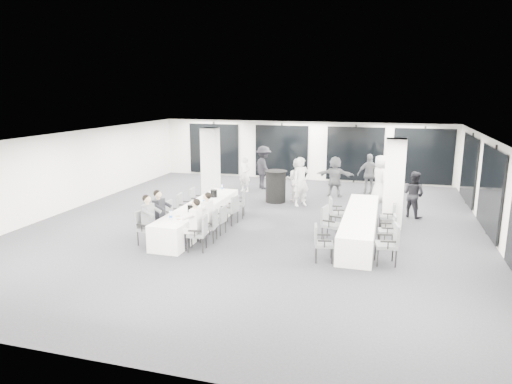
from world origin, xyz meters
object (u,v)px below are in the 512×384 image
chair_main_right_second (211,224)px  standing_guest_a (301,179)px  ice_bucket_near (191,208)px  standing_guest_c (264,165)px  chair_main_right_fourth (232,208)px  chair_side_left_far (335,211)px  standing_guest_h (414,191)px  chair_main_left_fourth (184,205)px  chair_side_right_mid (389,228)px  chair_main_left_mid (172,212)px  chair_main_left_far (196,199)px  cocktail_table (276,186)px  chair_main_right_near (200,231)px  chair_main_left_second (156,220)px  standing_guest_d (370,172)px  chair_side_right_far (389,214)px  standing_guest_b (296,177)px  standing_guest_f (335,174)px  chair_main_right_far (240,202)px  chair_side_right_near (390,241)px  banquet_table_side (360,226)px  chair_side_left_mid (329,221)px  standing_guest_g (245,172)px  chair_side_left_near (321,241)px  chair_main_right_mid (220,218)px  chair_main_left_near (146,225)px  standing_guest_e (380,175)px  ice_bucket_far (214,193)px  banquet_table_main (199,217)px

chair_main_right_second → standing_guest_a: (1.69, 4.83, 0.51)m
standing_guest_a → ice_bucket_near: (-2.43, -4.55, -0.18)m
chair_main_right_second → standing_guest_c: standing_guest_c is taller
chair_main_right_fourth → standing_guest_c: (-0.46, 5.60, 0.53)m
chair_side_left_far → standing_guest_h: size_ratio=0.54×
chair_main_left_fourth → chair_side_right_mid: size_ratio=1.02×
chair_main_left_mid → chair_main_left_far: size_ratio=0.98×
cocktail_table → chair_main_right_near: size_ratio=1.27×
chair_main_left_second → chair_main_left_far: (0.00, 2.90, -0.03)m
standing_guest_c → cocktail_table: bearing=164.5°
chair_main_left_mid → standing_guest_d: (5.71, 6.59, 0.46)m
chair_side_right_far → standing_guest_b: size_ratio=0.45×
chair_main_right_near → chair_main_left_mid: bearing=34.7°
chair_main_right_second → standing_guest_f: bearing=-28.4°
chair_main_left_mid → chair_main_right_far: chair_main_right_far is taller
chair_main_right_far → chair_side_right_near: bearing=-133.5°
chair_main_right_second → standing_guest_f: 7.25m
banquet_table_side → chair_side_right_far: (0.82, 1.08, 0.12)m
chair_main_right_far → chair_side_left_mid: bearing=-128.3°
chair_main_left_second → chair_side_right_mid: (6.55, 1.14, -0.03)m
chair_main_left_far → standing_guest_f: (4.38, 3.96, 0.43)m
standing_guest_a → ice_bucket_near: bearing=-158.4°
chair_main_left_second → standing_guest_g: bearing=162.9°
standing_guest_h → chair_main_left_far: bearing=47.4°
chair_main_right_far → standing_guest_c: (-0.46, 4.75, 0.52)m
chair_side_left_near → chair_side_left_far: chair_side_left_far is taller
chair_main_right_fourth → chair_side_right_near: (4.90, -2.19, 0.05)m
chair_side_left_near → chair_side_right_near: 1.69m
chair_side_left_far → chair_side_right_near: (1.67, -2.77, 0.04)m
chair_main_right_near → standing_guest_a: bearing=-26.2°
chair_main_right_mid → chair_main_left_near: bearing=137.3°
chair_main_right_mid → chair_side_right_mid: size_ratio=0.96×
chair_main_right_mid → standing_guest_d: standing_guest_d is taller
standing_guest_e → chair_main_left_fourth: bearing=98.3°
banquet_table_side → chair_side_left_far: chair_side_left_far is taller
standing_guest_c → standing_guest_e: (4.95, -1.04, -0.04)m
chair_main_left_mid → chair_main_left_fourth: (-0.00, 0.85, 0.02)m
chair_main_left_far → ice_bucket_near: size_ratio=4.05×
cocktail_table → standing_guest_h: (5.00, -0.81, 0.28)m
chair_side_right_near → standing_guest_e: bearing=-6.2°
chair_main_right_second → standing_guest_g: bearing=2.9°
cocktail_table → standing_guest_b: (0.74, 0.34, 0.33)m
standing_guest_c → ice_bucket_far: bearing=134.8°
chair_side_right_far → standing_guest_f: (-2.16, 4.13, 0.45)m
banquet_table_main → chair_main_right_second: size_ratio=5.48×
chair_side_left_near → chair_side_left_far: 3.01m
chair_side_right_far → chair_main_right_mid: bearing=104.3°
standing_guest_e → chair_side_left_far: bearing=134.0°
chair_main_right_second → chair_side_left_far: size_ratio=0.95×
banquet_table_side → chair_main_right_second: size_ratio=5.48×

